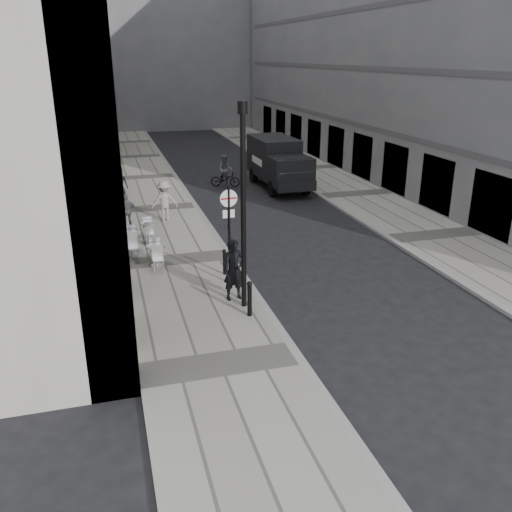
{
  "coord_description": "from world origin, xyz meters",
  "views": [
    {
      "loc": [
        -4.32,
        -8.81,
        7.34
      ],
      "look_at": [
        0.02,
        6.56,
        1.4
      ],
      "focal_mm": 38.0,
      "sensor_mm": 36.0,
      "label": 1
    }
  ],
  "objects_px": {
    "walking_man": "(234,270)",
    "cyclist": "(225,175)",
    "lamppost": "(243,199)",
    "panel_van": "(278,161)",
    "sign_post": "(229,223)"
  },
  "relations": [
    {
      "from": "walking_man",
      "to": "panel_van",
      "type": "bearing_deg",
      "value": 56.81
    },
    {
      "from": "panel_van",
      "to": "sign_post",
      "type": "bearing_deg",
      "value": -114.61
    },
    {
      "from": "walking_man",
      "to": "sign_post",
      "type": "xyz_separation_m",
      "value": [
        0.15,
        1.25,
        1.14
      ]
    },
    {
      "from": "walking_man",
      "to": "cyclist",
      "type": "relative_size",
      "value": 1.05
    },
    {
      "from": "walking_man",
      "to": "lamppost",
      "type": "distance_m",
      "value": 2.47
    },
    {
      "from": "walking_man",
      "to": "cyclist",
      "type": "xyz_separation_m",
      "value": [
        3.25,
        15.72,
        -0.37
      ]
    },
    {
      "from": "panel_van",
      "to": "cyclist",
      "type": "distance_m",
      "value": 3.2
    },
    {
      "from": "sign_post",
      "to": "cyclist",
      "type": "xyz_separation_m",
      "value": [
        3.11,
        14.47,
        -1.52
      ]
    },
    {
      "from": "panel_van",
      "to": "cyclist",
      "type": "bearing_deg",
      "value": 160.64
    },
    {
      "from": "lamppost",
      "to": "cyclist",
      "type": "distance_m",
      "value": 16.81
    },
    {
      "from": "lamppost",
      "to": "cyclist",
      "type": "bearing_deg",
      "value": 79.26
    },
    {
      "from": "cyclist",
      "to": "walking_man",
      "type": "bearing_deg",
      "value": -78.47
    },
    {
      "from": "panel_van",
      "to": "lamppost",
      "type": "bearing_deg",
      "value": -111.97
    },
    {
      "from": "sign_post",
      "to": "panel_van",
      "type": "height_order",
      "value": "sign_post"
    },
    {
      "from": "lamppost",
      "to": "panel_van",
      "type": "distance_m",
      "value": 16.55
    }
  ]
}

